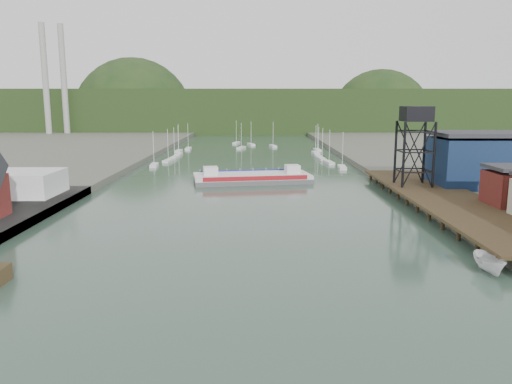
{
  "coord_description": "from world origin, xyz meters",
  "views": [
    {
      "loc": [
        2.66,
        -43.24,
        19.18
      ],
      "look_at": [
        2.72,
        39.78,
        4.0
      ],
      "focal_mm": 35.0,
      "sensor_mm": 36.0,
      "label": 1
    }
  ],
  "objects": [
    {
      "name": "white_shed",
      "position": [
        -44.0,
        50.0,
        3.85
      ],
      "size": [
        18.0,
        12.0,
        4.5
      ],
      "primitive_type": "cube",
      "color": "silver",
      "rests_on": "west_quay"
    },
    {
      "name": "blue_shed",
      "position": [
        50.0,
        60.0,
        7.06
      ],
      "size": [
        20.5,
        14.5,
        11.3
      ],
      "color": "#0C1A35",
      "rests_on": "east_land"
    },
    {
      "name": "smokestacks",
      "position": [
        -106.0,
        232.5,
        30.0
      ],
      "size": [
        11.2,
        8.2,
        60.0
      ],
      "color": "#9C9D98",
      "rests_on": "ground"
    },
    {
      "name": "marina_sailboats",
      "position": [
        0.08,
        138.46,
        0.35
      ],
      "size": [
        57.71,
        92.65,
        0.9
      ],
      "color": "silver",
      "rests_on": "ground"
    },
    {
      "name": "ground",
      "position": [
        0.0,
        0.0,
        0.0
      ],
      "size": [
        600.0,
        600.0,
        0.0
      ],
      "primitive_type": "plane",
      "color": "#2D4739",
      "rests_on": "ground"
    },
    {
      "name": "distant_hills",
      "position": [
        -3.98,
        301.35,
        10.38
      ],
      "size": [
        500.0,
        120.0,
        80.0
      ],
      "color": "#1B3216",
      "rests_on": "ground"
    },
    {
      "name": "east_pier",
      "position": [
        37.0,
        45.0,
        1.9
      ],
      "size": [
        14.0,
        70.0,
        2.45
      ],
      "color": "black",
      "rests_on": "ground"
    },
    {
      "name": "chain_ferry",
      "position": [
        1.81,
        74.81,
        1.14
      ],
      "size": [
        28.94,
        15.4,
        3.96
      ],
      "rotation": [
        0.0,
        0.0,
        0.17
      ],
      "color": "#535356",
      "rests_on": "ground"
    },
    {
      "name": "lift_tower",
      "position": [
        35.0,
        58.0,
        15.65
      ],
      "size": [
        6.5,
        6.5,
        16.0
      ],
      "color": "black",
      "rests_on": "east_pier"
    },
    {
      "name": "motorboat",
      "position": [
        28.98,
        10.41,
        1.12
      ],
      "size": [
        2.35,
        5.86,
        2.24
      ],
      "primitive_type": "imported",
      "rotation": [
        0.0,
        0.0,
        0.03
      ],
      "color": "silver",
      "rests_on": "ground"
    }
  ]
}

